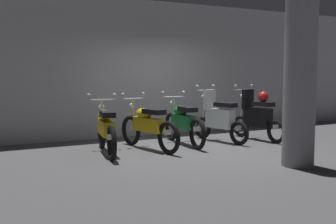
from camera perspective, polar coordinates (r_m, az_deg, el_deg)
The scene contains 8 objects.
ground_plane at distance 8.73m, azimuth 3.72°, elevation -4.96°, with size 80.00×80.00×0.00m, color #4C4C4F.
back_wall at distance 10.59m, azimuth -2.70°, elevation 5.96°, with size 16.00×0.30×3.34m, color #ADADB2.
motorbike_slot_0 at distance 8.14m, azimuth -8.48°, elevation -2.26°, with size 0.62×1.93×1.15m.
motorbike_slot_1 at distance 8.51m, azimuth -2.78°, elevation -1.87°, with size 0.63×1.93×1.15m.
motorbike_slot_2 at distance 9.09m, azimuth 2.08°, elevation -1.40°, with size 0.59×1.95×1.15m.
motorbike_slot_3 at distance 9.54m, azimuth 6.94°, elevation -0.90°, with size 0.59×1.67×1.29m.
motorbike_slot_4 at distance 9.92m, azimuth 12.09°, elevation -0.50°, with size 0.59×1.68×1.29m.
support_pillar at distance 7.27m, azimuth 17.64°, elevation 5.95°, with size 0.53×0.53×3.34m, color gray.
Camera 1 is at (-4.50, -7.32, 1.57)m, focal length 44.57 mm.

